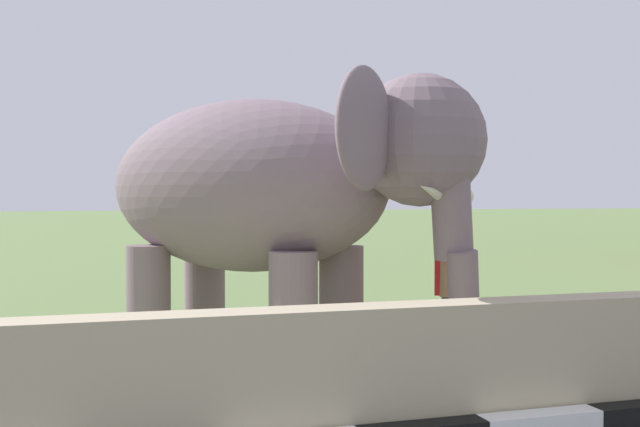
{
  "coord_description": "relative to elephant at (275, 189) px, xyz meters",
  "views": [
    {
      "loc": [
        -0.3,
        -1.29,
        1.75
      ],
      "look_at": [
        1.89,
        5.76,
        1.6
      ],
      "focal_mm": 44.1,
      "sensor_mm": 36.0,
      "label": 1
    }
  ],
  "objects": [
    {
      "name": "barrier_parapet",
      "position": [
        0.46,
        -2.31,
        -1.33
      ],
      "size": [
        28.0,
        0.36,
        1.0
      ],
      "primitive_type": "cube",
      "color": "tan",
      "rests_on": "ground_plane"
    },
    {
      "name": "elephant",
      "position": [
        0.0,
        0.0,
        0.0
      ],
      "size": [
        3.8,
        3.87,
        2.83
      ],
      "color": "slate",
      "rests_on": "ground_plane"
    },
    {
      "name": "person_handler",
      "position": [
        1.63,
        -0.54,
        -0.9
      ],
      "size": [
        0.51,
        0.55,
        1.66
      ],
      "color": "navy",
      "rests_on": "ground_plane"
    }
  ]
}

